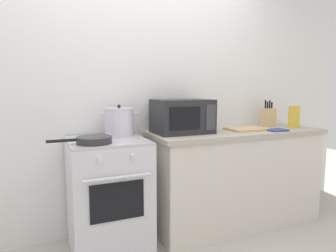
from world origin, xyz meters
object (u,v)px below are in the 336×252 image
at_px(oven_mitt, 277,130).
at_px(stock_pot, 119,122).
at_px(knife_block, 268,117).
at_px(microwave, 182,116).
at_px(frying_pan, 93,140).
at_px(cutting_board, 246,129).
at_px(stove, 108,196).
at_px(pasta_box, 294,117).

bearing_deg(oven_mitt, stock_pot, 168.50).
xyz_separation_m(knife_block, oven_mitt, (-0.16, -0.30, -0.09)).
bearing_deg(stock_pot, microwave, -5.51).
height_order(frying_pan, knife_block, knife_block).
xyz_separation_m(cutting_board, knife_block, (0.38, 0.14, 0.09)).
xyz_separation_m(stove, oven_mitt, (1.57, -0.16, 0.47)).
relative_size(cutting_board, oven_mitt, 2.00).
distance_m(stock_pot, oven_mitt, 1.47).
distance_m(knife_block, pasta_box, 0.25).
relative_size(stove, pasta_box, 4.18).
height_order(stock_pot, knife_block, knife_block).
height_order(microwave, oven_mitt, microwave).
bearing_deg(frying_pan, pasta_box, 2.98).
distance_m(stove, frying_pan, 0.52).
height_order(stock_pot, cutting_board, stock_pot).
height_order(stove, pasta_box, pasta_box).
bearing_deg(knife_block, oven_mitt, -117.41).
height_order(knife_block, pasta_box, knife_block).
xyz_separation_m(stock_pot, frying_pan, (-0.26, -0.27, -0.09)).
xyz_separation_m(cutting_board, pasta_box, (0.57, -0.03, 0.10)).
bearing_deg(stove, frying_pan, -133.54).
height_order(stove, cutting_board, cutting_board).
xyz_separation_m(frying_pan, cutting_board, (1.47, 0.14, -0.02)).
xyz_separation_m(stove, stock_pot, (0.13, 0.13, 0.58)).
height_order(stock_pot, oven_mitt, stock_pot).
height_order(knife_block, oven_mitt, knife_block).
bearing_deg(cutting_board, knife_block, 20.03).
bearing_deg(stock_pot, cutting_board, -6.24).
height_order(stove, frying_pan, frying_pan).
distance_m(frying_pan, knife_block, 1.88).
bearing_deg(knife_block, pasta_box, -42.74).
bearing_deg(stove, knife_block, 4.68).
height_order(stove, stock_pot, stock_pot).
relative_size(stock_pot, microwave, 0.66).
xyz_separation_m(knife_block, pasta_box, (0.18, -0.17, 0.01)).
distance_m(frying_pan, pasta_box, 2.04).
relative_size(stove, knife_block, 3.34).
bearing_deg(pasta_box, microwave, 174.92).
xyz_separation_m(stove, cutting_board, (1.34, 0.00, 0.47)).
distance_m(stock_pot, cutting_board, 1.22).
bearing_deg(stock_pot, stove, -135.30).
distance_m(microwave, cutting_board, 0.67).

